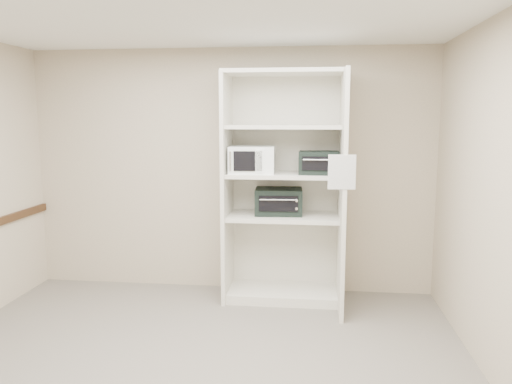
# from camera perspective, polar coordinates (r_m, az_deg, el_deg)

# --- Properties ---
(floor) EXTENTS (4.50, 4.00, 0.01)m
(floor) POSITION_cam_1_polar(r_m,az_deg,el_deg) (4.11, -7.75, -19.83)
(floor) COLOR slate
(floor) RESTS_ON ground
(ceiling) EXTENTS (4.50, 4.00, 0.01)m
(ceiling) POSITION_cam_1_polar(r_m,az_deg,el_deg) (3.70, -8.64, 20.20)
(ceiling) COLOR white
(wall_back) EXTENTS (4.50, 0.02, 2.70)m
(wall_back) POSITION_cam_1_polar(r_m,az_deg,el_deg) (5.61, -2.98, 2.40)
(wall_back) COLOR tan
(wall_back) RESTS_ON ground
(wall_front) EXTENTS (4.50, 0.02, 2.70)m
(wall_front) POSITION_cam_1_polar(r_m,az_deg,el_deg) (1.86, -24.27, -10.90)
(wall_front) COLOR tan
(wall_front) RESTS_ON ground
(wall_right) EXTENTS (0.02, 4.00, 2.70)m
(wall_right) POSITION_cam_1_polar(r_m,az_deg,el_deg) (3.79, 26.92, -1.46)
(wall_right) COLOR tan
(wall_right) RESTS_ON ground
(shelving_unit) EXTENTS (1.24, 0.92, 2.42)m
(shelving_unit) POSITION_cam_1_polar(r_m,az_deg,el_deg) (5.27, 3.65, -0.39)
(shelving_unit) COLOR beige
(shelving_unit) RESTS_ON floor
(microwave) EXTENTS (0.48, 0.38, 0.28)m
(microwave) POSITION_cam_1_polar(r_m,az_deg,el_deg) (5.21, -0.46, 3.72)
(microwave) COLOR white
(microwave) RESTS_ON shelving_unit
(toaster_oven_upper) EXTENTS (0.41, 0.31, 0.23)m
(toaster_oven_upper) POSITION_cam_1_polar(r_m,az_deg,el_deg) (5.16, 7.20, 3.34)
(toaster_oven_upper) COLOR black
(toaster_oven_upper) RESTS_ON shelving_unit
(toaster_oven_lower) EXTENTS (0.51, 0.40, 0.27)m
(toaster_oven_lower) POSITION_cam_1_polar(r_m,az_deg,el_deg) (5.34, 2.61, -1.07)
(toaster_oven_lower) COLOR black
(toaster_oven_lower) RESTS_ON shelving_unit
(paper_sign) EXTENTS (0.25, 0.02, 0.31)m
(paper_sign) POSITION_cam_1_polar(r_m,az_deg,el_deg) (4.61, 9.79, 2.25)
(paper_sign) COLOR white
(paper_sign) RESTS_ON shelving_unit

